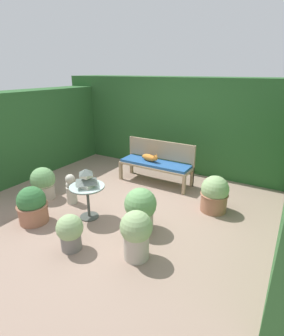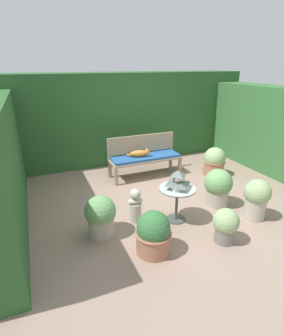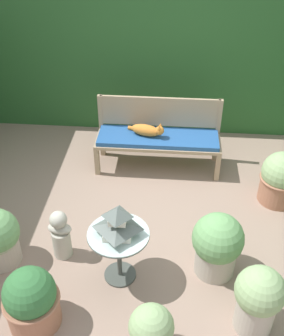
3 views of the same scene
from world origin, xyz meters
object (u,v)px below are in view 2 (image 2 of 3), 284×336
Objects in this scene: potted_plant_table_near at (218,187)px; garden_bench at (145,159)px; garden_bust at (135,206)px; potted_plant_patio_mid at (153,233)px; patio_table at (177,195)px; potted_plant_table_far at (101,216)px; pagoda_birdhouse at (178,181)px; potted_plant_path_edge at (214,162)px; potted_plant_bench_right at (257,198)px; potted_plant_hedge_corner at (226,225)px; cat at (140,153)px.

garden_bench is at bearing 111.01° from potted_plant_table_near.
potted_plant_patio_mid is at bearing -87.41° from garden_bust.
potted_plant_table_far is at bearing 175.25° from patio_table.
pagoda_birdhouse reaches higher than garden_bust.
potted_plant_bench_right is (-0.50, -1.74, 0.05)m from potted_plant_path_edge.
potted_plant_bench_right is at bearing 3.56° from potted_plant_patio_mid.
potted_plant_hedge_corner is (0.35, -0.76, -0.42)m from pagoda_birdhouse.
potted_plant_path_edge reaches higher than potted_plant_table_far.
cat is 0.73× the size of potted_plant_path_edge.
potted_plant_table_far is (-1.21, 0.10, -0.13)m from patio_table.
garden_bench is 2.55× the size of potted_plant_table_far.
cat is 0.77× the size of potted_plant_patio_mid.
potted_plant_bench_right is (0.95, -2.29, -0.04)m from garden_bench.
potted_plant_table_near reaches higher than patio_table.
potted_plant_patio_mid reaches higher than patio_table.
garden_bust is (-0.74, -1.62, -0.27)m from cat.
potted_plant_table_near is (-0.80, -1.14, 0.03)m from potted_plant_path_edge.
potted_plant_bench_right is (1.09, -2.29, -0.19)m from cat.
patio_table reaches higher than garden_bench.
cat is 0.92× the size of potted_plant_hedge_corner.
garden_bench is 0.20m from cat.
garden_bench is 1.81m from potted_plant_table_near.
cat is 1.85m from patio_table.
potted_plant_patio_mid is at bearing -140.25° from pagoda_birdhouse.
potted_plant_patio_mid is (-0.06, -0.79, 0.01)m from garden_bust.
patio_table is 2.15m from potted_plant_path_edge.
pagoda_birdhouse is at bearing 39.75° from potted_plant_patio_mid.
potted_plant_table_near is (0.92, 0.15, -0.10)m from patio_table.
potted_plant_path_edge is (2.39, 1.85, 0.03)m from potted_plant_patio_mid.
pagoda_birdhouse is 0.55× the size of potted_plant_table_far.
potted_plant_table_near reaches higher than cat.
garden_bust is 1.09× the size of potted_plant_hedge_corner.
pagoda_birdhouse is (-0.13, -1.84, 0.15)m from cat.
potted_plant_patio_mid is (-0.68, -0.56, -0.41)m from pagoda_birdhouse.
potted_plant_patio_mid is at bearing -51.01° from potted_plant_table_far.
potted_plant_table_near reaches higher than potted_plant_path_edge.
potted_plant_table_far is at bearing 128.99° from potted_plant_patio_mid.
cat is 2.21m from potted_plant_table_far.
potted_plant_table_near is at bearing -50.22° from cat.
cat is 0.70× the size of potted_plant_table_near.
potted_plant_hedge_corner reaches higher than garden_bench.
potted_plant_hedge_corner is at bearing -160.21° from potted_plant_bench_right.
garden_bust reaches higher than garden_bench.
potted_plant_table_near is (0.65, -1.69, -0.06)m from garden_bench.
potted_plant_table_far is at bearing -130.32° from garden_bench.
potted_plant_path_edge is 1.81m from potted_plant_bench_right.
potted_plant_patio_mid is at bearing -142.26° from potted_plant_path_edge.
garden_bench is 1.86m from patio_table.
potted_plant_table_near is 1.00× the size of potted_plant_bench_right.
potted_plant_hedge_corner is at bearing -10.62° from potted_plant_patio_mid.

